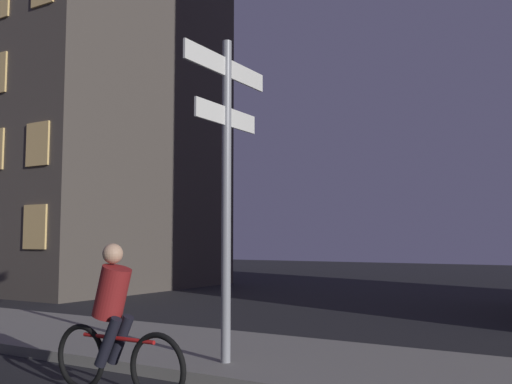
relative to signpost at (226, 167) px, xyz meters
The scene contains 4 objects.
sidewalk_kerb 2.97m from the signpost, 151.90° to the left, with size 40.00×2.78×0.14m, color gray.
signpost is the anchor object (origin of this frame).
cyclist 2.37m from the signpost, 106.74° to the right, with size 1.82×0.32×1.61m.
building_left_block 16.32m from the signpost, 147.36° to the left, with size 9.71×8.26×16.53m.
Camera 1 is at (5.44, -0.56, 1.65)m, focal length 40.02 mm.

